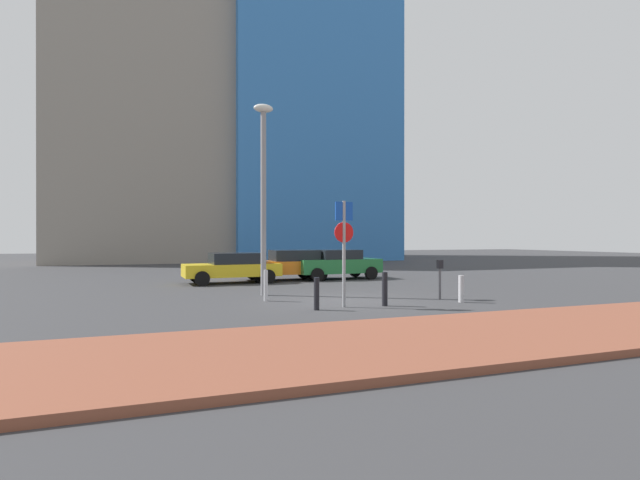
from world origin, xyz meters
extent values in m
plane|color=#38383A|center=(0.00, 0.00, 0.00)|extent=(120.00, 120.00, 0.00)
cube|color=brown|center=(0.00, -6.16, 0.07)|extent=(40.00, 4.21, 0.14)
cube|color=gold|center=(-2.40, 7.47, 0.60)|extent=(4.38, 2.01, 0.56)
cube|color=black|center=(-2.17, 7.48, 1.13)|extent=(2.42, 1.76, 0.49)
cylinder|color=black|center=(-3.81, 6.50, 0.32)|extent=(0.65, 0.25, 0.64)
cylinder|color=black|center=(-3.91, 8.28, 0.32)|extent=(0.65, 0.25, 0.64)
cylinder|color=black|center=(-0.90, 6.66, 0.32)|extent=(0.65, 0.25, 0.64)
cylinder|color=black|center=(-0.99, 8.44, 0.32)|extent=(0.65, 0.25, 0.64)
cube|color=orange|center=(0.36, 8.15, 0.63)|extent=(4.35, 1.85, 0.63)
cube|color=black|center=(0.77, 8.15, 1.21)|extent=(2.25, 1.69, 0.52)
cylinder|color=black|center=(-1.11, 7.23, 0.32)|extent=(0.64, 0.22, 0.64)
cylinder|color=black|center=(-1.12, 9.05, 0.32)|extent=(0.64, 0.22, 0.64)
cylinder|color=black|center=(1.84, 7.25, 0.32)|extent=(0.64, 0.22, 0.64)
cylinder|color=black|center=(1.83, 9.07, 0.32)|extent=(0.64, 0.22, 0.64)
cube|color=#237238|center=(2.94, 7.84, 0.66)|extent=(4.35, 1.98, 0.69)
cube|color=black|center=(2.96, 7.84, 1.24)|extent=(2.12, 1.73, 0.46)
cylinder|color=black|center=(1.53, 6.89, 0.32)|extent=(0.65, 0.25, 0.64)
cylinder|color=black|center=(1.44, 8.65, 0.32)|extent=(0.65, 0.25, 0.64)
cylinder|color=black|center=(4.43, 7.04, 0.32)|extent=(0.65, 0.25, 0.64)
cylinder|color=black|center=(4.34, 8.80, 0.32)|extent=(0.65, 0.25, 0.64)
cylinder|color=gray|center=(-0.48, -1.21, 1.57)|extent=(0.10, 0.10, 3.14)
cube|color=#1447B7|center=(-0.48, -1.21, 2.84)|extent=(0.55, 0.05, 0.55)
cylinder|color=red|center=(-0.48, -1.21, 2.21)|extent=(0.60, 0.04, 0.60)
cylinder|color=#4C4C51|center=(3.25, -0.60, 0.52)|extent=(0.08, 0.08, 1.03)
cube|color=black|center=(3.25, -0.60, 1.17)|extent=(0.18, 0.14, 0.28)
cylinder|color=gray|center=(-2.07, 2.45, 3.27)|extent=(0.20, 0.20, 6.54)
ellipsoid|color=silver|center=(-2.07, 2.45, 6.69)|extent=(0.70, 0.36, 0.30)
cylinder|color=#B7B7BC|center=(-2.35, 0.89, 0.50)|extent=(0.13, 0.13, 1.01)
cylinder|color=#B7B7BC|center=(3.42, -1.51, 0.43)|extent=(0.17, 0.17, 0.86)
cylinder|color=black|center=(-1.43, -1.47, 0.46)|extent=(0.16, 0.16, 0.93)
cylinder|color=black|center=(0.78, -1.39, 0.51)|extent=(0.17, 0.17, 1.02)
cube|color=#3372BF|center=(8.67, 33.35, 15.60)|extent=(15.62, 17.39, 31.20)
cube|color=gray|center=(-6.39, 31.29, 12.93)|extent=(15.07, 11.21, 25.85)
camera|label=1|loc=(-5.80, -13.94, 2.02)|focal=26.23mm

